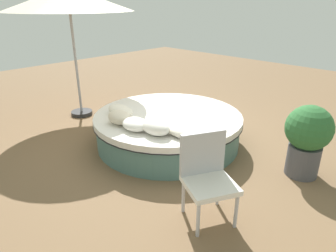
# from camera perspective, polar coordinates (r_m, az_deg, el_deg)

# --- Properties ---
(ground_plane) EXTENTS (16.00, 16.00, 0.00)m
(ground_plane) POSITION_cam_1_polar(r_m,az_deg,el_deg) (5.22, 0.00, -3.19)
(ground_plane) COLOR brown
(round_bed) EXTENTS (2.46, 2.46, 0.53)m
(round_bed) POSITION_cam_1_polar(r_m,az_deg,el_deg) (5.11, 0.00, -0.47)
(round_bed) COLOR #4C726B
(round_bed) RESTS_ON ground_plane
(throw_pillow_0) EXTENTS (0.52, 0.30, 0.18)m
(throw_pillow_0) POSITION_cam_1_polar(r_m,az_deg,el_deg) (4.98, -8.97, 2.86)
(throw_pillow_0) COLOR silver
(throw_pillow_0) RESTS_ON round_bed
(throw_pillow_1) EXTENTS (0.41, 0.30, 0.21)m
(throw_pillow_1) POSITION_cam_1_polar(r_m,az_deg,el_deg) (4.65, -9.10, 1.62)
(throw_pillow_1) COLOR beige
(throw_pillow_1) RESTS_ON round_bed
(throw_pillow_2) EXTENTS (0.43, 0.34, 0.18)m
(throw_pillow_2) POSITION_cam_1_polar(r_m,az_deg,el_deg) (4.41, -6.20, 0.35)
(throw_pillow_2) COLOR white
(throw_pillow_2) RESTS_ON round_bed
(throw_pillow_3) EXTENTS (0.47, 0.31, 0.22)m
(throw_pillow_3) POSITION_cam_1_polar(r_m,az_deg,el_deg) (4.24, -2.34, -0.18)
(throw_pillow_3) COLOR white
(throw_pillow_3) RESTS_ON round_bed
(throw_pillow_4) EXTENTS (0.55, 0.30, 0.14)m
(throw_pillow_4) POSITION_cam_1_polar(r_m,az_deg,el_deg) (4.21, 2.39, -0.93)
(throw_pillow_4) COLOR silver
(throw_pillow_4) RESTS_ON round_bed
(patio_chair) EXTENTS (0.68, 0.69, 0.98)m
(patio_chair) POSITION_cam_1_polar(r_m,az_deg,el_deg) (3.35, 7.26, -8.50)
(patio_chair) COLOR #B7B7BC
(patio_chair) RESTS_ON ground_plane
(patio_umbrella) EXTENTS (2.43, 2.43, 2.50)m
(patio_umbrella) POSITION_cam_1_polar(r_m,az_deg,el_deg) (6.34, -18.26, 21.66)
(patio_umbrella) COLOR #262628
(patio_umbrella) RESTS_ON ground_plane
(planter) EXTENTS (0.62, 0.62, 1.02)m
(planter) POSITION_cam_1_polar(r_m,az_deg,el_deg) (4.48, 24.79, -1.85)
(planter) COLOR #4C4C51
(planter) RESTS_ON ground_plane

